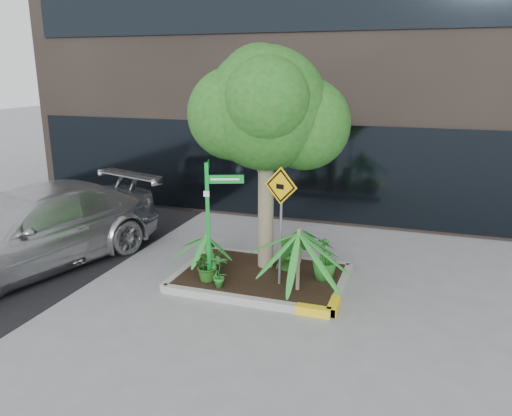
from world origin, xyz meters
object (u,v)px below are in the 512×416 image
(parked_car, at_px, (31,230))
(cattle_sign, at_px, (281,206))
(tree, at_px, (266,109))
(street_sign_post, at_px, (210,212))

(parked_car, distance_m, cattle_sign, 5.37)
(tree, xyz_separation_m, cattle_sign, (0.53, -0.79, -1.68))
(parked_car, distance_m, street_sign_post, 4.06)
(parked_car, height_order, cattle_sign, cattle_sign)
(tree, distance_m, street_sign_post, 2.24)
(cattle_sign, bearing_deg, tree, 141.92)
(parked_car, bearing_deg, cattle_sign, 23.27)
(parked_car, xyz_separation_m, street_sign_post, (3.99, 0.29, 0.68))
(tree, bearing_deg, cattle_sign, -56.19)
(street_sign_post, bearing_deg, parked_car, 163.93)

